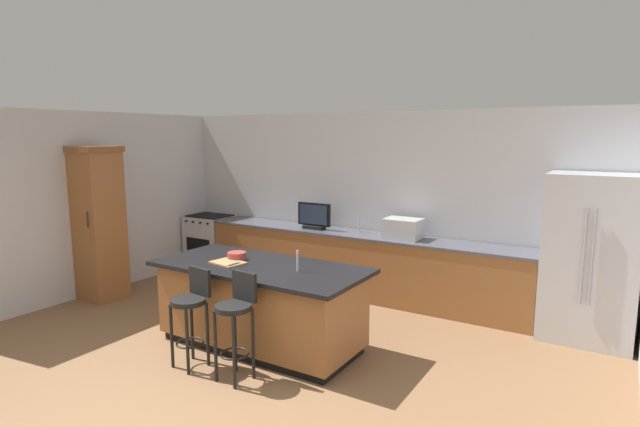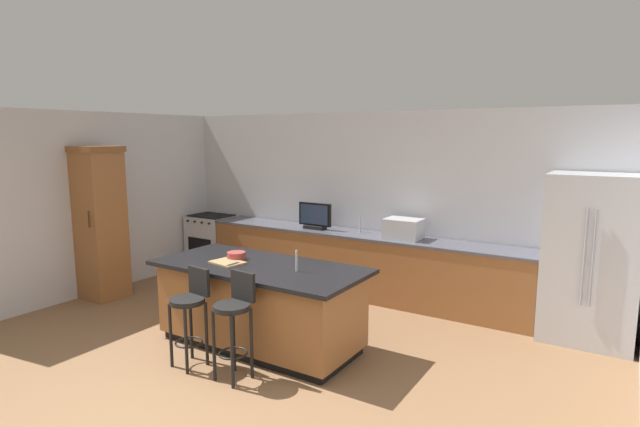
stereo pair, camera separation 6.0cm
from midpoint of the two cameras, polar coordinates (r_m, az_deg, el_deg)
name	(u,v)px [view 2 (the right image)]	position (r m, az deg, el deg)	size (l,w,h in m)	color
ground_plane	(155,417)	(4.58, -18.00, -21.29)	(16.28, 16.28, 0.00)	brown
wall_back	(376,203)	(7.31, 6.66, 1.25)	(7.22, 0.12, 2.61)	#BCBCC1
wall_left	(107,202)	(7.99, -23.02, 1.25)	(0.12, 4.47, 2.61)	#BCBCC1
counter_back	(357,264)	(7.19, 4.48, -5.77)	(4.89, 0.62, 0.90)	brown
kitchen_island	(260,304)	(5.52, -6.60, -10.29)	(2.33, 1.07, 0.90)	black
refrigerator	(591,259)	(6.26, 28.82, -4.56)	(0.95, 0.76, 1.87)	#B7BABF
range_oven	(212,241)	(8.82, -12.03, -3.14)	(0.75, 0.63, 0.92)	#B7BABF
cabinet_tower	(100,220)	(7.56, -23.62, -0.69)	(0.58, 0.56, 2.13)	brown
microwave	(404,229)	(6.77, 9.79, -1.71)	(0.48, 0.36, 0.27)	#B7BABF
tv_monitor	(315,217)	(7.34, -0.35, -0.40)	(0.53, 0.16, 0.39)	black
sink_faucet_back	(360,224)	(7.15, 4.85, -1.16)	(0.02, 0.02, 0.24)	#B2B2B7
sink_faucet_island	(296,261)	(5.08, -2.37, -5.43)	(0.02, 0.02, 0.22)	#B2B2B7
bar_stool_left	(190,308)	(5.15, -14.28, -10.46)	(0.34, 0.35, 0.98)	black
bar_stool_right	(235,316)	(4.79, -9.38, -11.48)	(0.34, 0.35, 1.01)	black
fruit_bowl	(236,256)	(5.64, -9.25, -4.78)	(0.21, 0.21, 0.08)	#993833
tv_remote	(233,265)	(5.38, -9.58, -5.80)	(0.04, 0.17, 0.02)	black
cutting_board	(227,262)	(5.50, -10.25, -5.52)	(0.36, 0.26, 0.02)	#A87F51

